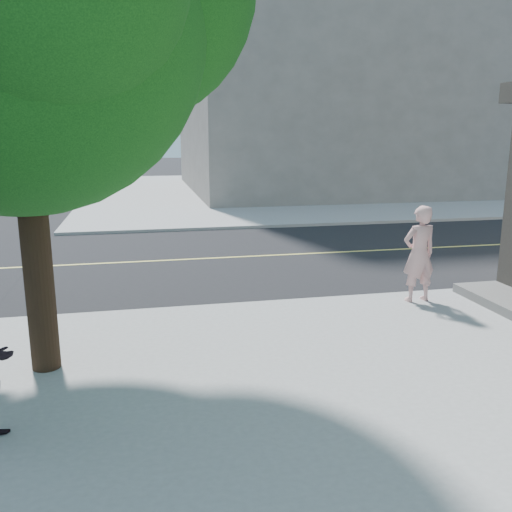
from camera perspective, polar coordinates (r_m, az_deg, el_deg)
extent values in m
plane|color=black|center=(10.96, -21.76, -6.41)|extent=(140.00, 140.00, 0.00)
cube|color=black|center=(15.24, -19.09, -0.92)|extent=(140.00, 9.00, 0.01)
cube|color=#979797|center=(33.94, 7.92, 6.95)|extent=(29.00, 25.00, 0.12)
cube|color=slate|center=(34.61, 8.82, 18.75)|extent=(18.00, 16.00, 14.00)
imported|color=#DBA19D|center=(11.24, 16.77, 0.21)|extent=(0.75, 0.53, 1.94)
cylinder|color=black|center=(8.01, -22.26, 2.44)|extent=(0.40, 0.40, 4.01)
sphere|color=#155014|center=(8.02, -23.98, 21.54)|extent=(4.90, 4.90, 4.90)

